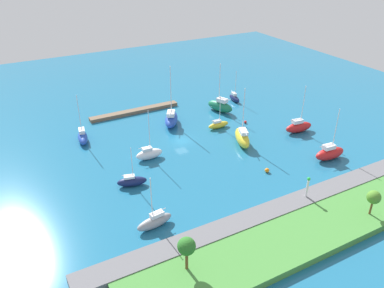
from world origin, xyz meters
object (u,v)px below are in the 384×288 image
at_px(harbor_beacon, 308,186).
at_px(mooring_buoy_red, 245,122).
at_px(sailboat_navy_outer_mooring, 132,181).
at_px(sailboat_blue_lone_north, 171,119).
at_px(sailboat_gray_mid_basin, 155,221).
at_px(park_tree_midwest, 374,197).
at_px(sailboat_white_near_pier, 149,154).
at_px(sailboat_yellow_center_basin, 242,137).
at_px(sailboat_red_east_end, 299,127).
at_px(park_tree_west, 187,247).
at_px(sailboat_red_west_end, 330,153).
at_px(sailboat_yellow_far_north, 218,125).
at_px(mooring_buoy_orange, 267,170).
at_px(sailboat_navy_lone_south, 234,98).
at_px(sailboat_blue_along_channel, 83,137).
at_px(pier_dock, 135,111).
at_px(sailboat_green_far_south, 220,106).

xyz_separation_m(harbor_beacon, mooring_buoy_red, (-9.36, -30.14, -3.11)).
xyz_separation_m(sailboat_navy_outer_mooring, sailboat_blue_lone_north, (-17.19, -19.43, 0.55)).
height_order(sailboat_gray_mid_basin, sailboat_blue_lone_north, sailboat_blue_lone_north).
bearing_deg(harbor_beacon, park_tree_midwest, 124.94).
distance_m(sailboat_white_near_pier, sailboat_yellow_center_basin, 20.15).
relative_size(harbor_beacon, mooring_buoy_red, 5.69).
height_order(sailboat_gray_mid_basin, sailboat_red_east_end, sailboat_red_east_end).
relative_size(park_tree_west, sailboat_gray_mid_basin, 0.56).
distance_m(harbor_beacon, park_tree_west, 25.02).
bearing_deg(sailboat_red_west_end, sailboat_yellow_far_north, 121.88).
height_order(sailboat_navy_outer_mooring, sailboat_red_east_end, sailboat_red_east_end).
bearing_deg(mooring_buoy_orange, sailboat_white_near_pier, -41.09).
height_order(park_tree_midwest, mooring_buoy_orange, park_tree_midwest).
relative_size(sailboat_yellow_far_north, mooring_buoy_orange, 9.11).
bearing_deg(sailboat_yellow_far_north, sailboat_navy_lone_south, 43.54).
height_order(park_tree_west, sailboat_yellow_center_basin, sailboat_yellow_center_basin).
height_order(sailboat_navy_lone_south, sailboat_blue_lone_north, sailboat_blue_lone_north).
bearing_deg(sailboat_white_near_pier, sailboat_red_east_end, -6.64).
bearing_deg(harbor_beacon, sailboat_yellow_center_basin, -96.87).
bearing_deg(mooring_buoy_orange, sailboat_gray_mid_basin, 9.40).
bearing_deg(harbor_beacon, sailboat_navy_outer_mooring, -38.17).
bearing_deg(sailboat_navy_outer_mooring, mooring_buoy_orange, -2.84).
distance_m(sailboat_yellow_far_north, sailboat_white_near_pier, 20.24).
relative_size(sailboat_blue_along_channel, sailboat_navy_lone_south, 1.27).
relative_size(sailboat_blue_along_channel, mooring_buoy_orange, 12.59).
xyz_separation_m(pier_dock, mooring_buoy_orange, (-11.79, 37.91, 0.01)).
relative_size(sailboat_blue_along_channel, sailboat_gray_mid_basin, 1.19).
height_order(sailboat_white_near_pier, mooring_buoy_orange, sailboat_white_near_pier).
distance_m(sailboat_white_near_pier, sailboat_blue_lone_north, 16.28).
bearing_deg(sailboat_blue_lone_north, park_tree_west, -172.09).
bearing_deg(sailboat_red_east_end, sailboat_red_west_end, -97.49).
relative_size(sailboat_yellow_far_north, sailboat_yellow_center_basin, 0.63).
bearing_deg(park_tree_midwest, sailboat_gray_mid_basin, -25.70).
bearing_deg(sailboat_gray_mid_basin, sailboat_red_west_end, 176.15).
height_order(park_tree_west, sailboat_white_near_pier, sailboat_white_near_pier).
xyz_separation_m(sailboat_blue_along_channel, sailboat_white_near_pier, (-9.70, 13.68, 0.02)).
relative_size(sailboat_navy_outer_mooring, mooring_buoy_orange, 8.94).
relative_size(sailboat_white_near_pier, mooring_buoy_orange, 12.24).
relative_size(harbor_beacon, sailboat_blue_along_channel, 0.35).
bearing_deg(sailboat_blue_lone_north, sailboat_navy_outer_mooring, 169.75).
bearing_deg(sailboat_green_far_south, sailboat_red_east_end, -174.58).
bearing_deg(harbor_beacon, sailboat_yellow_far_north, -94.38).
bearing_deg(mooring_buoy_red, pier_dock, -41.29).
distance_m(harbor_beacon, sailboat_white_near_pier, 31.02).
bearing_deg(pier_dock, sailboat_yellow_far_north, 128.59).
xyz_separation_m(harbor_beacon, park_tree_west, (24.60, 4.36, 1.47)).
height_order(pier_dock, sailboat_red_east_end, sailboat_red_east_end).
xyz_separation_m(sailboat_navy_outer_mooring, mooring_buoy_orange, (-23.87, 7.99, -0.50)).
distance_m(sailboat_blue_along_channel, sailboat_navy_lone_south, 41.86).
bearing_deg(sailboat_yellow_center_basin, sailboat_white_near_pier, 99.83).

